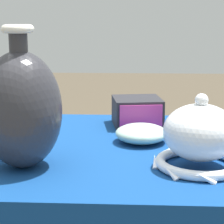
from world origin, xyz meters
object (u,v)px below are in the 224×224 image
object	(u,v)px
bowl_shallow_celadon	(141,133)
mosaic_tile_box	(137,112)
vase_dome_bell	(200,138)
pot_squat_ochre	(206,126)
vase_tall_bulbous	(21,109)

from	to	relation	value
bowl_shallow_celadon	mosaic_tile_box	bearing A→B (deg)	93.27
bowl_shallow_celadon	vase_dome_bell	bearing A→B (deg)	-57.03
pot_squat_ochre	bowl_shallow_celadon	bearing A→B (deg)	-159.24
bowl_shallow_celadon	pot_squat_ochre	size ratio (longest dim) A/B	1.02
mosaic_tile_box	bowl_shallow_celadon	size ratio (longest dim) A/B	1.18
vase_dome_bell	bowl_shallow_celadon	bearing A→B (deg)	122.97
vase_tall_bulbous	vase_dome_bell	world-z (taller)	vase_tall_bulbous
vase_dome_bell	vase_tall_bulbous	bearing A→B (deg)	-177.82
mosaic_tile_box	vase_dome_bell	bearing A→B (deg)	-79.22
pot_squat_ochre	vase_tall_bulbous	bearing A→B (deg)	-148.30
mosaic_tile_box	bowl_shallow_celadon	bearing A→B (deg)	-95.64
mosaic_tile_box	pot_squat_ochre	distance (m)	0.22
vase_dome_bell	bowl_shallow_celadon	world-z (taller)	vase_dome_bell
vase_tall_bulbous	pot_squat_ochre	xyz separation A→B (m)	(0.44, 0.27, -0.10)
vase_tall_bulbous	bowl_shallow_celadon	world-z (taller)	vase_tall_bulbous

